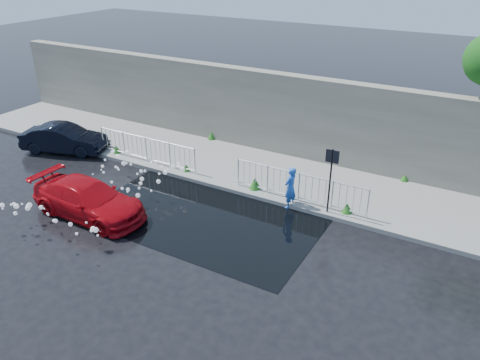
# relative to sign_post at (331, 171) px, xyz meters

# --- Properties ---
(ground) EXTENTS (90.00, 90.00, 0.00)m
(ground) POSITION_rel_sign_post_xyz_m (-4.20, -3.10, -1.72)
(ground) COLOR black
(ground) RESTS_ON ground
(pavement) EXTENTS (30.00, 4.00, 0.15)m
(pavement) POSITION_rel_sign_post_xyz_m (-4.20, 1.90, -1.65)
(pavement) COLOR gray
(pavement) RESTS_ON ground
(curb) EXTENTS (30.00, 0.25, 0.16)m
(curb) POSITION_rel_sign_post_xyz_m (-4.20, -0.10, -1.64)
(curb) COLOR gray
(curb) RESTS_ON ground
(retaining_wall) EXTENTS (30.00, 0.60, 3.50)m
(retaining_wall) POSITION_rel_sign_post_xyz_m (-4.20, 4.10, 0.18)
(retaining_wall) COLOR #666356
(retaining_wall) RESTS_ON pavement
(puddle) EXTENTS (8.00, 5.00, 0.01)m
(puddle) POSITION_rel_sign_post_xyz_m (-3.70, -2.10, -1.72)
(puddle) COLOR black
(puddle) RESTS_ON ground
(sign_post) EXTENTS (0.45, 0.06, 2.50)m
(sign_post) POSITION_rel_sign_post_xyz_m (0.00, 0.00, 0.00)
(sign_post) COLOR black
(sign_post) RESTS_ON ground
(railing_left) EXTENTS (5.05, 0.05, 1.10)m
(railing_left) POSITION_rel_sign_post_xyz_m (-8.20, 0.25, -0.99)
(railing_left) COLOR silver
(railing_left) RESTS_ON pavement
(railing_right) EXTENTS (5.05, 0.05, 1.10)m
(railing_right) POSITION_rel_sign_post_xyz_m (-1.20, 0.25, -0.99)
(railing_right) COLOR silver
(railing_right) RESTS_ON pavement
(weeds) EXTENTS (12.17, 3.93, 0.45)m
(weeds) POSITION_rel_sign_post_xyz_m (-4.43, 1.33, -1.39)
(weeds) COLOR #144C17
(weeds) RESTS_ON pavement
(water_spray) EXTENTS (3.58, 5.62, 1.03)m
(water_spray) POSITION_rel_sign_post_xyz_m (-7.10, -3.14, -0.98)
(water_spray) COLOR white
(water_spray) RESTS_ON ground
(red_car) EXTENTS (4.33, 1.80, 1.25)m
(red_car) POSITION_rel_sign_post_xyz_m (-7.18, -4.05, -1.10)
(red_car) COLOR #A4060D
(red_car) RESTS_ON ground
(dark_car) EXTENTS (4.04, 2.51, 1.26)m
(dark_car) POSITION_rel_sign_post_xyz_m (-12.33, -0.50, -1.10)
(dark_car) COLOR black
(dark_car) RESTS_ON ground
(person) EXTENTS (0.48, 0.63, 1.56)m
(person) POSITION_rel_sign_post_xyz_m (-1.38, -0.10, -0.94)
(person) COLOR blue
(person) RESTS_ON ground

